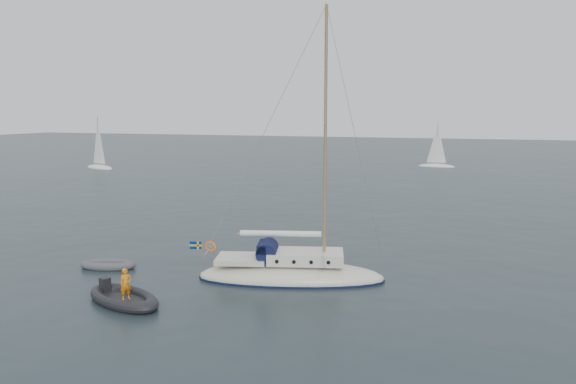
% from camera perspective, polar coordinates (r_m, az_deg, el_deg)
% --- Properties ---
extents(ground, '(300.00, 300.00, 0.00)m').
position_cam_1_polar(ground, '(26.89, 2.32, -9.49)').
color(ground, black).
rests_on(ground, ground).
extents(sailboat, '(9.54, 2.86, 13.58)m').
position_cam_1_polar(sailboat, '(27.42, 0.31, -6.89)').
color(sailboat, beige).
rests_on(sailboat, ground).
extents(dinghy, '(2.97, 1.34, 0.43)m').
position_cam_1_polar(dinghy, '(31.15, -17.82, -7.04)').
color(dinghy, '#4A4A4F').
rests_on(dinghy, ground).
extents(rib, '(4.28, 1.95, 1.59)m').
position_cam_1_polar(rib, '(25.52, -16.40, -10.22)').
color(rib, black).
rests_on(rib, ground).
extents(distant_yacht_c, '(5.27, 2.81, 6.98)m').
position_cam_1_polar(distant_yacht_c, '(85.38, 14.89, 4.48)').
color(distant_yacht_c, silver).
rests_on(distant_yacht_c, ground).
extents(distant_yacht_a, '(5.89, 3.14, 7.81)m').
position_cam_1_polar(distant_yacht_a, '(84.71, -18.70, 4.53)').
color(distant_yacht_a, silver).
rests_on(distant_yacht_a, ground).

